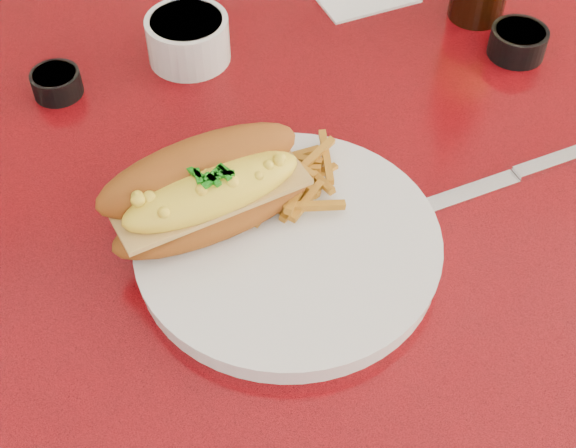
{
  "coord_description": "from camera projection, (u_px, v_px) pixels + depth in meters",
  "views": [
    {
      "loc": [
        -0.08,
        -0.55,
        1.34
      ],
      "look_at": [
        -0.03,
        -0.1,
        0.81
      ],
      "focal_mm": 50.0,
      "sensor_mm": 36.0,
      "label": 1
    }
  ],
  "objects": [
    {
      "name": "booth_bench_far",
      "position": [
        257.0,
        62.0,
        1.69
      ],
      "size": [
        1.2,
        0.51,
        0.9
      ],
      "color": "#A30A10",
      "rests_on": "ground"
    },
    {
      "name": "sauce_cup_right",
      "position": [
        518.0,
        41.0,
        0.91
      ],
      "size": [
        0.08,
        0.08,
        0.03
      ],
      "rotation": [
        0.0,
        0.0,
        -0.38
      ],
      "color": "black",
      "rests_on": "diner_table"
    },
    {
      "name": "fork",
      "position": [
        347.0,
        205.0,
        0.74
      ],
      "size": [
        0.07,
        0.16,
        0.0
      ],
      "rotation": [
        0.0,
        0.0,
        1.93
      ],
      "color": "silver",
      "rests_on": "dinner_plate"
    },
    {
      "name": "dinner_plate",
      "position": [
        288.0,
        245.0,
        0.72
      ],
      "size": [
        0.36,
        0.36,
        0.02
      ],
      "rotation": [
        0.0,
        0.0,
        -0.41
      ],
      "color": "silver",
      "rests_on": "diner_table"
    },
    {
      "name": "sauce_cup_left",
      "position": [
        56.0,
        82.0,
        0.86
      ],
      "size": [
        0.06,
        0.06,
        0.03
      ],
      "rotation": [
        0.0,
        0.0,
        0.19
      ],
      "color": "black",
      "rests_on": "diner_table"
    },
    {
      "name": "gravy_ramekin",
      "position": [
        188.0,
        38.0,
        0.89
      ],
      "size": [
        0.11,
        0.11,
        0.05
      ],
      "rotation": [
        0.0,
        0.0,
        -0.26
      ],
      "color": "silver",
      "rests_on": "diner_table"
    },
    {
      "name": "diner_table",
      "position": [
        307.0,
        272.0,
        0.92
      ],
      "size": [
        1.23,
        0.83,
        0.77
      ],
      "color": "red",
      "rests_on": "ground"
    },
    {
      "name": "knife",
      "position": [
        506.0,
        179.0,
        0.78
      ],
      "size": [
        0.23,
        0.09,
        0.01
      ],
      "rotation": [
        0.0,
        0.0,
        0.31
      ],
      "color": "silver",
      "rests_on": "diner_table"
    },
    {
      "name": "mac_hoagie",
      "position": [
        208.0,
        190.0,
        0.7
      ],
      "size": [
        0.21,
        0.16,
        0.09
      ],
      "rotation": [
        0.0,
        0.0,
        0.39
      ],
      "color": "#8F4B17",
      "rests_on": "dinner_plate"
    },
    {
      "name": "fries_pile",
      "position": [
        280.0,
        175.0,
        0.75
      ],
      "size": [
        0.12,
        0.11,
        0.03
      ],
      "primitive_type": null,
      "rotation": [
        0.0,
        0.0,
        -0.3
      ],
      "color": "orange",
      "rests_on": "dinner_plate"
    }
  ]
}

